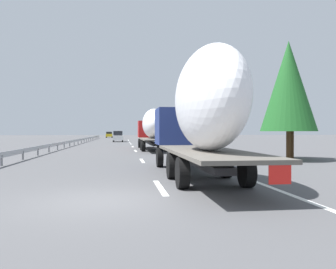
{
  "coord_description": "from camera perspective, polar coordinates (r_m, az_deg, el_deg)",
  "views": [
    {
      "loc": [
        -9.51,
        -0.54,
        1.89
      ],
      "look_at": [
        20.49,
        -4.51,
        1.62
      ],
      "focal_mm": 36.92,
      "sensor_mm": 36.0,
      "label": 1
    }
  ],
  "objects": [
    {
      "name": "lane_stripe_2",
      "position": [
        33.48,
        -5.38,
        -2.71
      ],
      "size": [
        3.2,
        0.2,
        0.01
      ],
      "primitive_type": "cube",
      "color": "white",
      "rests_on": "ground_plane"
    },
    {
      "name": "lane_stripe_7",
      "position": [
        73.06,
        -6.55,
        -0.97
      ],
      "size": [
        3.2,
        0.2,
        0.01
      ],
      "primitive_type": "cube",
      "color": "white",
      "rests_on": "ground_plane"
    },
    {
      "name": "tree_4",
      "position": [
        52.44,
        5.24,
        3.32
      ],
      "size": [
        3.66,
        3.66,
        7.39
      ],
      "color": "#472D19",
      "rests_on": "ground_plane"
    },
    {
      "name": "edge_line_right",
      "position": [
        54.77,
        -2.34,
        -1.46
      ],
      "size": [
        110.0,
        0.2,
        0.01
      ],
      "primitive_type": "cube",
      "color": "white",
      "rests_on": "ground_plane"
    },
    {
      "name": "tree_5",
      "position": [
        23.82,
        19.27,
        7.55
      ],
      "size": [
        3.58,
        3.58,
        7.75
      ],
      "color": "#472D19",
      "rests_on": "ground_plane"
    },
    {
      "name": "tree_0",
      "position": [
        62.79,
        2.36,
        3.03
      ],
      "size": [
        2.77,
        2.77,
        7.55
      ],
      "color": "#472D19",
      "rests_on": "ground_plane"
    },
    {
      "name": "lane_stripe_5",
      "position": [
        60.63,
        -6.34,
        -1.27
      ],
      "size": [
        3.2,
        0.2,
        0.01
      ],
      "primitive_type": "cube",
      "color": "white",
      "rests_on": "ground_plane"
    },
    {
      "name": "guardrail_median",
      "position": [
        52.94,
        -14.63,
        -0.92
      ],
      "size": [
        94.0,
        0.1,
        0.76
      ],
      "color": "#9EA0A5",
      "rests_on": "ground_plane"
    },
    {
      "name": "truck_lead",
      "position": [
        35.3,
        -2.57,
        1.26
      ],
      "size": [
        14.1,
        2.55,
        4.11
      ],
      "color": "#B21919",
      "rests_on": "ground_plane"
    },
    {
      "name": "lane_stripe_6",
      "position": [
        75.95,
        -6.58,
        -0.91
      ],
      "size": [
        3.2,
        0.2,
        0.01
      ],
      "primitive_type": "cube",
      "color": "white",
      "rests_on": "ground_plane"
    },
    {
      "name": "road_sign",
      "position": [
        52.94,
        -0.86,
        1.01
      ],
      "size": [
        0.1,
        0.9,
        3.4
      ],
      "color": "gray",
      "rests_on": "ground_plane"
    },
    {
      "name": "car_yellow_coupe",
      "position": [
        104.3,
        -9.68,
        -0.03
      ],
      "size": [
        4.15,
        1.87,
        1.8
      ],
      "color": "gold",
      "rests_on": "ground_plane"
    },
    {
      "name": "lane_stripe_3",
      "position": [
        42.9,
        -5.85,
        -2.0
      ],
      "size": [
        3.2,
        0.2,
        0.01
      ],
      "primitive_type": "cube",
      "color": "white",
      "rests_on": "ground_plane"
    },
    {
      "name": "tree_1",
      "position": [
        75.04,
        1.45,
        2.7
      ],
      "size": [
        3.54,
        3.54,
        7.68
      ],
      "color": "#472D19",
      "rests_on": "ground_plane"
    },
    {
      "name": "ground_plane",
      "position": [
        49.55,
        -8.16,
        -1.67
      ],
      "size": [
        260.0,
        260.0,
        0.0
      ],
      "primitive_type": "plane",
      "color": "#4C4C4F"
    },
    {
      "name": "tree_3",
      "position": [
        25.47,
        19.77,
        5.06
      ],
      "size": [
        3.22,
        3.22,
        5.93
      ],
      "color": "#472D19",
      "rests_on": "ground_plane"
    },
    {
      "name": "lane_stripe_0",
      "position": [
        11.73,
        -1.3,
        -8.72
      ],
      "size": [
        3.2,
        0.2,
        0.01
      ],
      "primitive_type": "cube",
      "color": "white",
      "rests_on": "ground_plane"
    },
    {
      "name": "car_white_van",
      "position": [
        63.49,
        -8.25,
        -0.31
      ],
      "size": [
        4.52,
        1.84,
        1.96
      ],
      "color": "white",
      "rests_on": "ground_plane"
    },
    {
      "name": "lane_stripe_1",
      "position": [
        22.29,
        -4.29,
        -4.34
      ],
      "size": [
        3.2,
        0.2,
        0.01
      ],
      "primitive_type": "cube",
      "color": "white",
      "rests_on": "ground_plane"
    },
    {
      "name": "lane_stripe_4",
      "position": [
        52.43,
        -6.16,
        -1.55
      ],
      "size": [
        3.2,
        0.2,
        0.01
      ],
      "primitive_type": "cube",
      "color": "white",
      "rests_on": "ground_plane"
    },
    {
      "name": "tree_2",
      "position": [
        92.31,
        -0.98,
        1.18
      ],
      "size": [
        2.48,
        2.48,
        4.72
      ],
      "color": "#472D19",
      "rests_on": "ground_plane"
    },
    {
      "name": "truck_trailing",
      "position": [
        13.59,
        5.49,
        3.92
      ],
      "size": [
        12.77,
        2.55,
        4.9
      ],
      "color": "navy",
      "rests_on": "ground_plane"
    }
  ]
}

